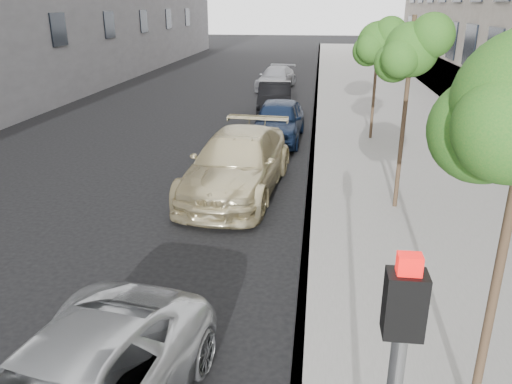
% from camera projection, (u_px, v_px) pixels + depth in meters
% --- Properties ---
extents(sidewalk, '(6.40, 72.00, 0.14)m').
position_uv_depth(sidewalk, '(375.00, 95.00, 26.55)').
color(sidewalk, gray).
rests_on(sidewalk, ground).
extents(curb, '(0.15, 72.00, 0.14)m').
position_uv_depth(curb, '(316.00, 94.00, 26.91)').
color(curb, '#9E9B93').
rests_on(curb, ground).
extents(tree_mid, '(1.54, 1.34, 4.33)m').
position_uv_depth(tree_mid, '(412.00, 50.00, 10.54)').
color(tree_mid, '#38281C').
rests_on(tree_mid, sidewalk).
extents(tree_far, '(1.73, 1.53, 4.13)m').
position_uv_depth(tree_far, '(379.00, 42.00, 16.67)').
color(tree_far, '#38281C').
rests_on(tree_far, sidewalk).
extents(suv, '(2.64, 5.50, 1.55)m').
position_uv_depth(suv, '(238.00, 163.00, 12.84)').
color(suv, beige).
rests_on(suv, ground).
extents(sedan_blue, '(1.84, 4.31, 1.45)m').
position_uv_depth(sedan_blue, '(278.00, 120.00, 17.79)').
color(sedan_blue, '#101D38').
rests_on(sedan_blue, ground).
extents(sedan_black, '(1.70, 4.19, 1.35)m').
position_uv_depth(sedan_black, '(275.00, 98.00, 22.31)').
color(sedan_black, black).
rests_on(sedan_black, ground).
extents(sedan_rear, '(2.25, 4.52, 1.26)m').
position_uv_depth(sedan_rear, '(276.00, 78.00, 28.64)').
color(sedan_rear, '#93949A').
rests_on(sedan_rear, ground).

